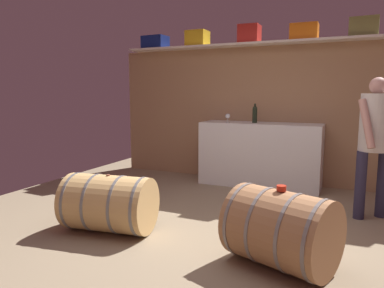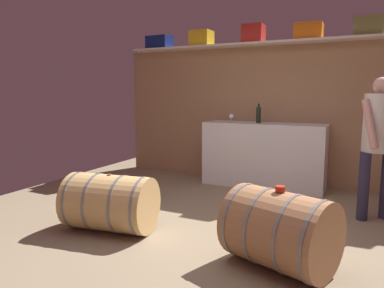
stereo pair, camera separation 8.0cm
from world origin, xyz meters
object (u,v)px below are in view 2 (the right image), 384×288
at_px(toolcase_red, 253,34).
at_px(winemaker_pouring, 379,134).
at_px(toolcase_olive, 369,26).
at_px(wine_glass, 231,117).
at_px(wine_barrel_far, 110,203).
at_px(work_cabinet, 264,155).
at_px(tasting_cup, 280,189).
at_px(wine_bottle_dark, 259,114).
at_px(toolcase_orange, 309,32).
at_px(wine_barrel_near, 280,230).
at_px(toolcase_yellow, 202,39).
at_px(toolcase_navy, 160,43).

xyz_separation_m(toolcase_red, winemaker_pouring, (1.72, -1.08, -1.30)).
height_order(toolcase_olive, wine_glass, toolcase_olive).
distance_m(toolcase_olive, wine_barrel_far, 3.94).
height_order(work_cabinet, wine_glass, wine_glass).
height_order(toolcase_red, tasting_cup, toolcase_red).
distance_m(wine_bottle_dark, winemaker_pouring, 1.78).
distance_m(toolcase_orange, tasting_cup, 3.09).
bearing_deg(tasting_cup, toolcase_olive, 78.44).
bearing_deg(wine_barrel_near, toolcase_yellow, 144.90).
bearing_deg(work_cabinet, wine_bottle_dark, -162.63).
height_order(toolcase_olive, wine_barrel_far, toolcase_olive).
xyz_separation_m(wine_barrel_far, tasting_cup, (1.70, -0.06, 0.36)).
bearing_deg(wine_glass, toolcase_red, 56.91).
xyz_separation_m(toolcase_yellow, toolcase_olive, (2.40, 0.00, 0.00)).
bearing_deg(wine_glass, toolcase_orange, 18.09).
relative_size(toolcase_navy, wine_barrel_near, 0.41).
relative_size(toolcase_red, tasting_cup, 3.97).
height_order(toolcase_red, wine_barrel_near, toolcase_red).
bearing_deg(toolcase_navy, wine_barrel_far, -67.50).
height_order(wine_bottle_dark, wine_barrel_far, wine_bottle_dark).
distance_m(work_cabinet, wine_bottle_dark, 0.61).
xyz_separation_m(toolcase_navy, toolcase_olive, (3.17, 0.00, 0.02)).
relative_size(toolcase_red, toolcase_olive, 0.84).
xyz_separation_m(toolcase_yellow, wine_glass, (0.63, -0.33, -1.20)).
bearing_deg(wine_bottle_dark, wine_barrel_far, -109.82).
bearing_deg(wine_barrel_near, work_cabinet, 127.03).
height_order(toolcase_red, wine_glass, toolcase_red).
bearing_deg(toolcase_navy, wine_barrel_near, -42.27).
height_order(toolcase_olive, work_cabinet, toolcase_olive).
distance_m(wine_barrel_far, winemaker_pouring, 2.92).
distance_m(toolcase_navy, wine_barrel_near, 4.19).
distance_m(toolcase_yellow, work_cabinet, 2.09).
distance_m(toolcase_yellow, wine_barrel_far, 3.24).
xyz_separation_m(toolcase_orange, wine_bottle_dark, (-0.63, -0.21, -1.15)).
bearing_deg(toolcase_yellow, wine_bottle_dark, -10.35).
xyz_separation_m(toolcase_navy, wine_bottle_dark, (1.78, -0.21, -1.14)).
bearing_deg(toolcase_orange, wine_barrel_far, -120.21).
relative_size(toolcase_yellow, wine_barrel_far, 0.35).
height_order(wine_glass, wine_barrel_far, wine_glass).
bearing_deg(toolcase_orange, toolcase_navy, 179.61).
distance_m(toolcase_yellow, tasting_cup, 3.60).
height_order(toolcase_navy, toolcase_olive, toolcase_olive).
xyz_separation_m(toolcase_red, wine_bottle_dark, (0.16, -0.21, -1.17)).
height_order(toolcase_red, toolcase_orange, toolcase_red).
bearing_deg(winemaker_pouring, wine_barrel_far, -4.99).
bearing_deg(toolcase_red, work_cabinet, -37.61).
bearing_deg(work_cabinet, toolcase_yellow, 170.54).
distance_m(toolcase_yellow, toolcase_red, 0.85).
bearing_deg(toolcase_yellow, toolcase_navy, -178.67).
xyz_separation_m(toolcase_yellow, toolcase_orange, (1.64, 0.00, -0.01)).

